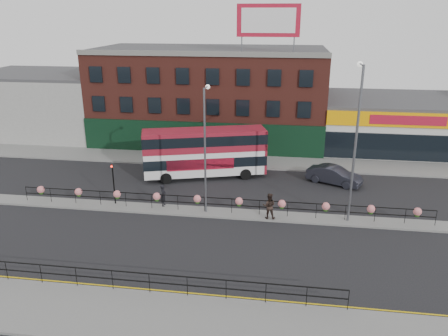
# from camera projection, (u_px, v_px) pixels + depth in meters

# --- Properties ---
(ground) EXTENTS (120.00, 120.00, 0.00)m
(ground) POSITION_uv_depth(u_px,v_px,m) (218.00, 214.00, 31.88)
(ground) COLOR black
(ground) RESTS_ON ground
(south_pavement) EXTENTS (60.00, 4.00, 0.15)m
(south_pavement) POSITION_uv_depth(u_px,v_px,m) (179.00, 321.00, 20.67)
(south_pavement) COLOR slate
(south_pavement) RESTS_ON ground
(north_pavement) EXTENTS (60.00, 4.00, 0.15)m
(north_pavement) POSITION_uv_depth(u_px,v_px,m) (237.00, 161.00, 43.05)
(north_pavement) COLOR slate
(north_pavement) RESTS_ON ground
(median) EXTENTS (60.00, 1.60, 0.15)m
(median) POSITION_uv_depth(u_px,v_px,m) (218.00, 213.00, 31.86)
(median) COLOR slate
(median) RESTS_ON ground
(yellow_line_inner) EXTENTS (60.00, 0.10, 0.01)m
(yellow_line_inner) POSITION_uv_depth(u_px,v_px,m) (189.00, 293.00, 22.83)
(yellow_line_inner) COLOR gold
(yellow_line_inner) RESTS_ON ground
(yellow_line_outer) EXTENTS (60.00, 0.10, 0.01)m
(yellow_line_outer) POSITION_uv_depth(u_px,v_px,m) (189.00, 295.00, 22.67)
(yellow_line_outer) COLOR gold
(yellow_line_outer) RESTS_ON ground
(brick_building) EXTENTS (25.00, 12.21, 10.30)m
(brick_building) POSITION_uv_depth(u_px,v_px,m) (210.00, 95.00, 49.33)
(brick_building) COLOR brown
(brick_building) RESTS_ON ground
(supermarket) EXTENTS (15.00, 12.25, 5.30)m
(supermarket) POSITION_uv_depth(u_px,v_px,m) (392.00, 122.00, 47.40)
(supermarket) COLOR silver
(supermarket) RESTS_ON ground
(warehouse_west) EXTENTS (15.50, 12.00, 7.30)m
(warehouse_west) POSITION_uv_depth(u_px,v_px,m) (45.00, 103.00, 52.59)
(warehouse_west) COLOR #969591
(warehouse_west) RESTS_ON ground
(billboard) EXTENTS (6.00, 0.29, 4.40)m
(billboard) POSITION_uv_depth(u_px,v_px,m) (268.00, 21.00, 41.12)
(billboard) COLOR #A61229
(billboard) RESTS_ON brick_building
(median_railing) EXTENTS (30.04, 0.56, 1.23)m
(median_railing) POSITION_uv_depth(u_px,v_px,m) (218.00, 201.00, 31.53)
(median_railing) COLOR black
(median_railing) RESTS_ON median
(south_railing) EXTENTS (20.04, 0.05, 1.12)m
(south_railing) POSITION_uv_depth(u_px,v_px,m) (149.00, 279.00, 22.41)
(south_railing) COLOR black
(south_railing) RESTS_ON south_pavement
(double_decker_bus) EXTENTS (10.99, 5.50, 4.33)m
(double_decker_bus) POSITION_uv_depth(u_px,v_px,m) (205.00, 148.00, 38.24)
(double_decker_bus) COLOR silver
(double_decker_bus) RESTS_ON ground
(car) EXTENTS (5.07, 5.82, 1.52)m
(car) POSITION_uv_depth(u_px,v_px,m) (334.00, 175.00, 37.31)
(car) COLOR #262731
(car) RESTS_ON ground
(pedestrian_a) EXTENTS (0.64, 0.45, 1.67)m
(pedestrian_a) POSITION_uv_depth(u_px,v_px,m) (163.00, 195.00, 32.64)
(pedestrian_a) COLOR black
(pedestrian_a) RESTS_ON median
(pedestrian_b) EXTENTS (0.93, 0.73, 1.89)m
(pedestrian_b) POSITION_uv_depth(u_px,v_px,m) (269.00, 206.00, 30.56)
(pedestrian_b) COLOR black
(pedestrian_b) RESTS_ON median
(lamp_column_west) EXTENTS (0.32, 1.59, 9.04)m
(lamp_column_west) POSITION_uv_depth(u_px,v_px,m) (205.00, 140.00, 30.33)
(lamp_column_west) COLOR slate
(lamp_column_west) RESTS_ON median
(lamp_column_east) EXTENTS (0.39, 1.88, 10.73)m
(lamp_column_east) POSITION_uv_depth(u_px,v_px,m) (356.00, 131.00, 28.68)
(lamp_column_east) COLOR slate
(lamp_column_east) RESTS_ON median
(traffic_light_median) EXTENTS (0.15, 0.28, 3.65)m
(traffic_light_median) POSITION_uv_depth(u_px,v_px,m) (113.00, 175.00, 32.51)
(traffic_light_median) COLOR black
(traffic_light_median) RESTS_ON median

